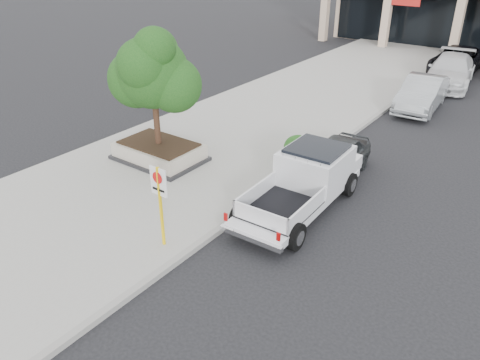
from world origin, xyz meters
name	(u,v)px	position (x,y,z in m)	size (l,w,h in m)	color
ground	(256,258)	(0.00, 0.00, 0.00)	(120.00, 120.00, 0.00)	black
sidewalk	(229,138)	(-5.50, 6.00, 0.07)	(8.00, 52.00, 0.15)	gray
curb	(313,162)	(-1.55, 6.00, 0.07)	(0.20, 52.00, 0.15)	gray
planter	(159,151)	(-6.19, 2.70, 0.48)	(3.20, 2.20, 0.68)	black
planter_tree	(158,72)	(-6.06, 2.86, 3.41)	(2.90, 2.55, 4.00)	black
no_parking_sign	(160,196)	(-2.26, -1.10, 1.63)	(0.55, 0.09, 2.30)	yellow
hedge	(298,148)	(-2.06, 5.74, 0.62)	(1.10, 0.99, 0.94)	#154B17
pickup_truck	(300,185)	(-0.35, 2.82, 0.88)	(2.07, 5.58, 1.76)	silver
curb_car_a	(334,159)	(-0.51, 5.53, 0.66)	(1.57, 3.90, 1.33)	#2D3032
curb_car_b	(422,93)	(-0.32, 14.62, 0.79)	(1.66, 4.77, 1.57)	#A3A7AB
curb_car_c	(450,71)	(-0.32, 19.77, 0.82)	(2.31, 5.67, 1.65)	silver
curb_car_d	(457,60)	(-0.73, 22.93, 0.76)	(2.54, 5.50, 1.53)	black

